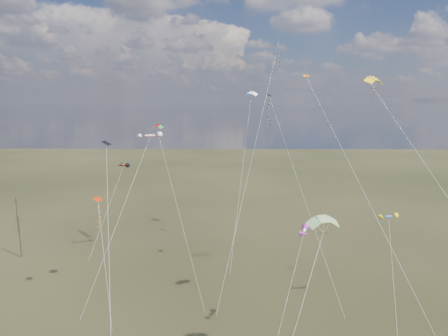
{
  "coord_description": "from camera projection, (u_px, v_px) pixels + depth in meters",
  "views": [
    {
      "loc": [
        1.03,
        -39.84,
        28.77
      ],
      "look_at": [
        0.0,
        18.0,
        19.0
      ],
      "focal_mm": 32.0,
      "sensor_mm": 36.0,
      "label": 1
    }
  ],
  "objects": [
    {
      "name": "novelty_orange_black",
      "position": [
        124.0,
        165.0,
        77.18
      ],
      "size": [
        6.52,
        9.16,
        17.03
      ],
      "color": "#C03100",
      "rests_on": "ground"
    },
    {
      "name": "utility_pole_near",
      "position": [
        20.0,
        236.0,
        73.65
      ],
      "size": [
        1.4,
        0.2,
        8.0
      ],
      "color": "black",
      "rests_on": "ground"
    },
    {
      "name": "parafoil_yellow",
      "position": [
        375.0,
        80.0,
        42.79
      ],
      "size": [
        15.79,
        23.43,
        31.77
      ],
      "color": "gold",
      "rests_on": "ground"
    },
    {
      "name": "diamond_red_low",
      "position": [
        99.0,
        217.0,
        58.16
      ],
      "size": [
        5.29,
        11.15,
        14.84
      ],
      "color": "#A42404",
      "rests_on": "ground"
    },
    {
      "name": "parafoil_tricolor",
      "position": [
        158.0,
        127.0,
        69.24
      ],
      "size": [
        10.64,
        20.09,
        25.04
      ],
      "color": "gold",
      "rests_on": "ground"
    },
    {
      "name": "parafoil_striped",
      "position": [
        324.0,
        219.0,
        37.12
      ],
      "size": [
        9.11,
        11.85,
        18.65
      ],
      "color": "yellow",
      "rests_on": "ground"
    },
    {
      "name": "utility_pole_far",
      "position": [
        17.0,
        215.0,
        87.59
      ],
      "size": [
        1.4,
        0.2,
        8.0
      ],
      "color": "black",
      "rests_on": "ground"
    },
    {
      "name": "diamond_navy_tall",
      "position": [
        275.0,
        70.0,
        72.17
      ],
      "size": [
        11.25,
        27.41,
        39.95
      ],
      "color": "navy",
      "rests_on": "ground"
    },
    {
      "name": "parafoil_blue_white",
      "position": [
        251.0,
        93.0,
        76.99
      ],
      "size": [
        5.41,
        16.94,
        30.95
      ],
      "color": "blue",
      "rests_on": "ground"
    },
    {
      "name": "diamond_black_mid",
      "position": [
        108.0,
        199.0,
        46.04
      ],
      "size": [
        5.11,
        17.03,
        23.87
      ],
      "color": "black",
      "rests_on": "ground"
    },
    {
      "name": "diamond_black_high",
      "position": [
        273.0,
        121.0,
        69.36
      ],
      "size": [
        9.27,
        22.73,
        29.91
      ],
      "color": "black",
      "rests_on": "ground"
    },
    {
      "name": "novelty_redwhite_stripe",
      "position": [
        150.0,
        136.0,
        66.82
      ],
      "size": [
        8.32,
        19.73,
        23.58
      ],
      "color": "red",
      "rests_on": "ground"
    },
    {
      "name": "novelty_blue_yellow",
      "position": [
        389.0,
        217.0,
        52.68
      ],
      "size": [
        2.49,
        9.36,
        14.1
      ],
      "color": "blue",
      "rests_on": "ground"
    },
    {
      "name": "diamond_orange_center",
      "position": [
        345.0,
        155.0,
        51.32
      ],
      "size": [
        14.01,
        19.14,
        32.38
      ],
      "color": "orange",
      "rests_on": "ground"
    },
    {
      "name": "novelty_white_purple",
      "position": [
        304.0,
        231.0,
        44.49
      ],
      "size": [
        5.72,
        8.83,
        14.93
      ],
      "color": "white",
      "rests_on": "ground"
    }
  ]
}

